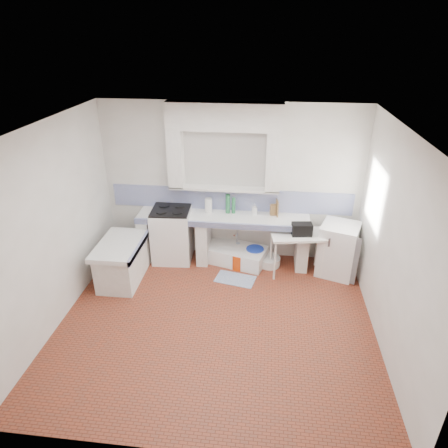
# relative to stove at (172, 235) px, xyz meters

# --- Properties ---
(floor) EXTENTS (4.50, 4.50, 0.00)m
(floor) POSITION_rel_stove_xyz_m (1.02, -1.68, -0.48)
(floor) COLOR brown
(floor) RESTS_ON ground
(ceiling) EXTENTS (4.50, 4.50, 0.00)m
(ceiling) POSITION_rel_stove_xyz_m (1.02, -1.68, 2.32)
(ceiling) COLOR white
(ceiling) RESTS_ON ground
(wall_back) EXTENTS (4.50, 0.00, 4.50)m
(wall_back) POSITION_rel_stove_xyz_m (1.02, 0.32, 0.92)
(wall_back) COLOR white
(wall_back) RESTS_ON ground
(wall_front) EXTENTS (4.50, 0.00, 4.50)m
(wall_front) POSITION_rel_stove_xyz_m (1.02, -3.68, 0.92)
(wall_front) COLOR white
(wall_front) RESTS_ON ground
(wall_left) EXTENTS (0.00, 4.50, 4.50)m
(wall_left) POSITION_rel_stove_xyz_m (-1.23, -1.68, 0.92)
(wall_left) COLOR white
(wall_left) RESTS_ON ground
(wall_right) EXTENTS (0.00, 4.50, 4.50)m
(wall_right) POSITION_rel_stove_xyz_m (3.27, -1.68, 0.92)
(wall_right) COLOR white
(wall_right) RESTS_ON ground
(alcove_mass) EXTENTS (1.90, 0.25, 0.45)m
(alcove_mass) POSITION_rel_stove_xyz_m (0.92, 0.19, 2.09)
(alcove_mass) COLOR white
(alcove_mass) RESTS_ON ground
(window_frame) EXTENTS (0.35, 0.86, 1.06)m
(window_frame) POSITION_rel_stove_xyz_m (3.45, -0.48, 1.12)
(window_frame) COLOR #352111
(window_frame) RESTS_ON ground
(lace_valance) EXTENTS (0.01, 0.84, 0.24)m
(lace_valance) POSITION_rel_stove_xyz_m (3.30, -0.48, 1.50)
(lace_valance) COLOR white
(lace_valance) RESTS_ON ground
(counter_slab) EXTENTS (3.00, 0.60, 0.08)m
(counter_slab) POSITION_rel_stove_xyz_m (0.92, 0.02, 0.38)
(counter_slab) COLOR white
(counter_slab) RESTS_ON ground
(counter_lip) EXTENTS (3.00, 0.04, 0.10)m
(counter_lip) POSITION_rel_stove_xyz_m (0.92, -0.26, 0.38)
(counter_lip) COLOR navy
(counter_lip) RESTS_ON ground
(counter_pier_left) EXTENTS (0.20, 0.55, 0.82)m
(counter_pier_left) POSITION_rel_stove_xyz_m (-0.48, 0.02, -0.07)
(counter_pier_left) COLOR white
(counter_pier_left) RESTS_ON ground
(counter_pier_mid) EXTENTS (0.20, 0.55, 0.82)m
(counter_pier_mid) POSITION_rel_stove_xyz_m (0.57, 0.02, -0.07)
(counter_pier_mid) COLOR white
(counter_pier_mid) RESTS_ON ground
(counter_pier_right) EXTENTS (0.20, 0.55, 0.82)m
(counter_pier_right) POSITION_rel_stove_xyz_m (2.32, 0.02, -0.07)
(counter_pier_right) COLOR white
(counter_pier_right) RESTS_ON ground
(peninsula_top) EXTENTS (0.70, 1.10, 0.08)m
(peninsula_top) POSITION_rel_stove_xyz_m (-0.68, -0.78, 0.18)
(peninsula_top) COLOR white
(peninsula_top) RESTS_ON ground
(peninsula_base) EXTENTS (0.60, 1.00, 0.62)m
(peninsula_base) POSITION_rel_stove_xyz_m (-0.68, -0.78, -0.17)
(peninsula_base) COLOR white
(peninsula_base) RESTS_ON ground
(peninsula_lip) EXTENTS (0.04, 1.10, 0.10)m
(peninsula_lip) POSITION_rel_stove_xyz_m (-0.35, -0.78, 0.18)
(peninsula_lip) COLOR navy
(peninsula_lip) RESTS_ON ground
(backsplash) EXTENTS (4.27, 0.03, 0.40)m
(backsplash) POSITION_rel_stove_xyz_m (1.02, 0.30, 0.62)
(backsplash) COLOR navy
(backsplash) RESTS_ON ground
(stove) EXTENTS (0.71, 0.69, 0.96)m
(stove) POSITION_rel_stove_xyz_m (0.00, 0.00, 0.00)
(stove) COLOR white
(stove) RESTS_ON ground
(sink) EXTENTS (1.20, 0.86, 0.26)m
(sink) POSITION_rel_stove_xyz_m (1.15, 0.02, -0.35)
(sink) COLOR white
(sink) RESTS_ON ground
(side_table) EXTENTS (0.98, 0.65, 0.04)m
(side_table) POSITION_rel_stove_xyz_m (2.22, -0.22, -0.10)
(side_table) COLOR white
(side_table) RESTS_ON ground
(fridge) EXTENTS (0.76, 0.76, 0.92)m
(fridge) POSITION_rel_stove_xyz_m (2.91, -0.14, -0.02)
(fridge) COLOR white
(fridge) RESTS_ON ground
(bucket_red) EXTENTS (0.41, 0.41, 0.29)m
(bucket_red) POSITION_rel_stove_xyz_m (0.90, -0.03, -0.34)
(bucket_red) COLOR red
(bucket_red) RESTS_ON ground
(bucket_orange) EXTENTS (0.32, 0.32, 0.28)m
(bucket_orange) POSITION_rel_stove_xyz_m (1.23, -0.17, -0.34)
(bucket_orange) COLOR #D73D08
(bucket_orange) RESTS_ON ground
(bucket_blue) EXTENTS (0.41, 0.41, 0.30)m
(bucket_blue) POSITION_rel_stove_xyz_m (1.50, -0.00, -0.33)
(bucket_blue) COLOR blue
(bucket_blue) RESTS_ON ground
(basin_white) EXTENTS (0.48, 0.48, 0.15)m
(basin_white) POSITION_rel_stove_xyz_m (1.77, -0.04, -0.41)
(basin_white) COLOR white
(basin_white) RESTS_ON ground
(water_bottle_a) EXTENTS (0.07, 0.07, 0.27)m
(water_bottle_a) POSITION_rel_stove_xyz_m (0.97, 0.17, -0.35)
(water_bottle_a) COLOR silver
(water_bottle_a) RESTS_ON ground
(water_bottle_b) EXTENTS (0.10, 0.10, 0.29)m
(water_bottle_b) POSITION_rel_stove_xyz_m (1.18, 0.17, -0.33)
(water_bottle_b) COLOR silver
(water_bottle_b) RESTS_ON ground
(black_bag) EXTENTS (0.35, 0.23, 0.21)m
(black_bag) POSITION_rel_stove_xyz_m (2.27, -0.25, 0.38)
(black_bag) COLOR black
(black_bag) RESTS_ON side_table
(green_bottle_a) EXTENTS (0.09, 0.09, 0.35)m
(green_bottle_a) POSITION_rel_stove_xyz_m (0.99, 0.17, 0.59)
(green_bottle_a) COLOR #246D3E
(green_bottle_a) RESTS_ON counter_slab
(green_bottle_b) EXTENTS (0.07, 0.07, 0.29)m
(green_bottle_b) POSITION_rel_stove_xyz_m (1.09, 0.17, 0.56)
(green_bottle_b) COLOR #246D3E
(green_bottle_b) RESTS_ON counter_slab
(knife_block) EXTENTS (0.11, 0.10, 0.20)m
(knife_block) POSITION_rel_stove_xyz_m (1.78, 0.17, 0.52)
(knife_block) COLOR olive
(knife_block) RESTS_ON counter_slab
(cutting_board) EXTENTS (0.05, 0.20, 0.28)m
(cutting_board) POSITION_rel_stove_xyz_m (1.85, 0.17, 0.56)
(cutting_board) COLOR olive
(cutting_board) RESTS_ON counter_slab
(paper_towel) EXTENTS (0.14, 0.14, 0.26)m
(paper_towel) POSITION_rel_stove_xyz_m (0.64, 0.17, 0.55)
(paper_towel) COLOR white
(paper_towel) RESTS_ON counter_slab
(soap_bottle) EXTENTS (0.10, 0.10, 0.19)m
(soap_bottle) POSITION_rel_stove_xyz_m (1.46, 0.17, 0.52)
(soap_bottle) COLOR white
(soap_bottle) RESTS_ON counter_slab
(rug) EXTENTS (0.72, 0.51, 0.01)m
(rug) POSITION_rel_stove_xyz_m (1.20, -0.57, -0.48)
(rug) COLOR #3C5187
(rug) RESTS_ON ground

